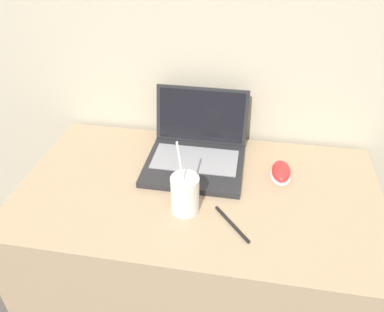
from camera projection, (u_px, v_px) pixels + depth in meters
desk at (197, 266)px, 1.36m from camera, size 1.10×0.61×0.73m
laptop at (196, 150)px, 1.24m from camera, size 0.32×0.31×0.21m
drink_cup at (185, 193)px, 1.03m from camera, size 0.08×0.08×0.23m
computer_mouse at (281, 172)px, 1.19m from camera, size 0.06×0.11×0.04m
pen at (232, 224)px, 1.02m from camera, size 0.11×0.12×0.01m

